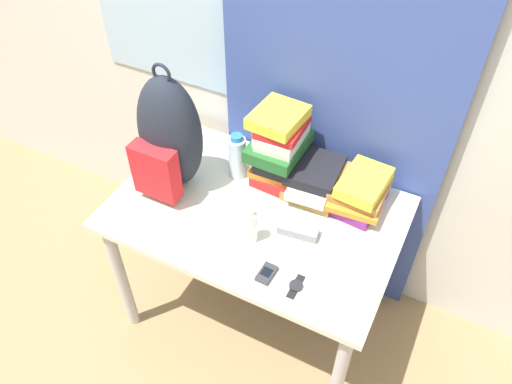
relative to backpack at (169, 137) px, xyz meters
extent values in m
plane|color=#8C704C|center=(0.37, -0.36, -0.96)|extent=(12.00, 12.00, 0.00)
cube|color=beige|center=(0.37, 0.46, 0.29)|extent=(6.00, 0.05, 2.50)
cube|color=#9EBCD1|center=(-0.08, 0.43, 0.34)|extent=(1.10, 0.01, 0.80)
cube|color=#384C93|center=(0.51, 0.41, 0.29)|extent=(0.95, 0.04, 2.50)
cube|color=beige|center=(0.37, 0.01, -0.25)|extent=(1.11, 0.73, 0.03)
cylinder|color=#B2B2B7|center=(-0.13, -0.30, -0.61)|extent=(0.05, 0.05, 0.69)
cylinder|color=#B2B2B7|center=(0.87, -0.30, -0.61)|extent=(0.05, 0.05, 0.69)
cylinder|color=#B2B2B7|center=(-0.13, 0.32, -0.61)|extent=(0.05, 0.05, 0.69)
cylinder|color=#B2B2B7|center=(0.87, 0.32, -0.61)|extent=(0.05, 0.05, 0.69)
ellipsoid|color=#1E232D|center=(0.00, 0.01, 0.01)|extent=(0.26, 0.20, 0.49)
cube|color=red|center=(0.00, -0.11, -0.09)|extent=(0.18, 0.07, 0.22)
torus|color=#1E232D|center=(0.00, 0.01, 0.27)|extent=(0.08, 0.01, 0.08)
cube|color=red|center=(0.37, 0.23, -0.22)|extent=(0.18, 0.24, 0.04)
cube|color=orange|center=(0.35, 0.23, -0.18)|extent=(0.20, 0.23, 0.03)
cube|color=black|center=(0.36, 0.24, -0.13)|extent=(0.16, 0.23, 0.06)
cube|color=#1E5623|center=(0.36, 0.23, -0.08)|extent=(0.20, 0.27, 0.05)
cube|color=silver|center=(0.37, 0.23, -0.02)|extent=(0.16, 0.22, 0.06)
cube|color=red|center=(0.36, 0.23, 0.02)|extent=(0.17, 0.21, 0.03)
cube|color=yellow|center=(0.35, 0.23, 0.06)|extent=(0.19, 0.22, 0.05)
cube|color=olive|center=(0.53, 0.22, -0.22)|extent=(0.22, 0.24, 0.04)
cube|color=silver|center=(0.52, 0.22, -0.18)|extent=(0.18, 0.29, 0.03)
cube|color=black|center=(0.52, 0.23, -0.14)|extent=(0.21, 0.24, 0.05)
cube|color=#6B2370|center=(0.70, 0.22, -0.22)|extent=(0.21, 0.25, 0.04)
cube|color=orange|center=(0.70, 0.22, -0.18)|extent=(0.23, 0.27, 0.02)
cube|color=olive|center=(0.71, 0.23, -0.15)|extent=(0.20, 0.22, 0.03)
cube|color=yellow|center=(0.72, 0.22, -0.11)|extent=(0.17, 0.24, 0.05)
cylinder|color=silver|center=(0.20, 0.16, -0.15)|extent=(0.07, 0.07, 0.18)
cylinder|color=#286BB7|center=(0.20, 0.16, -0.04)|extent=(0.05, 0.05, 0.02)
cylinder|color=white|center=(0.30, 0.17, -0.10)|extent=(0.07, 0.07, 0.28)
cylinder|color=black|center=(0.30, 0.17, 0.05)|extent=(0.05, 0.05, 0.02)
cylinder|color=white|center=(0.42, -0.13, -0.17)|extent=(0.05, 0.05, 0.14)
cylinder|color=white|center=(0.42, -0.13, -0.09)|extent=(0.03, 0.03, 0.02)
cube|color=#2D2D33|center=(0.54, -0.25, -0.23)|extent=(0.05, 0.08, 0.02)
cube|color=black|center=(0.54, -0.25, -0.22)|extent=(0.04, 0.04, 0.00)
cube|color=gray|center=(0.56, -0.03, -0.22)|extent=(0.16, 0.08, 0.04)
cube|color=black|center=(0.65, -0.25, -0.23)|extent=(0.03, 0.10, 0.00)
cylinder|color=#232328|center=(0.65, -0.25, -0.23)|extent=(0.05, 0.05, 0.01)
camera|label=1|loc=(0.98, -1.18, 1.18)|focal=35.00mm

